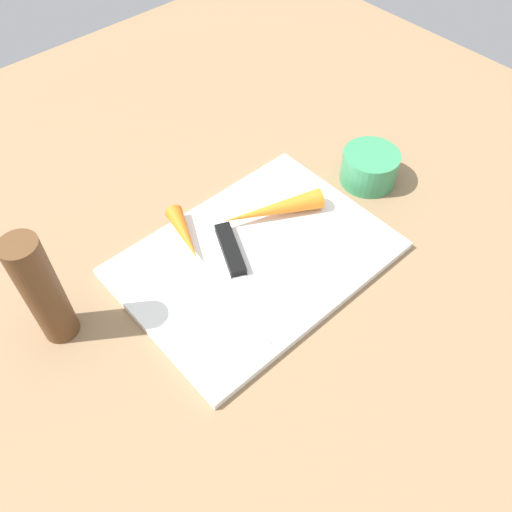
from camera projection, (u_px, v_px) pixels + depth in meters
The scene contains 7 objects.
ground_plane at pixel (256, 261), 0.74m from camera, with size 1.40×1.40×0.00m, color #8C6D4C.
cutting_board at pixel (256, 259), 0.74m from camera, with size 0.36×0.26×0.01m, color white.
knife at pixel (233, 257), 0.72m from camera, with size 0.10×0.19×0.01m.
carrot_short at pixel (185, 234), 0.74m from camera, with size 0.03×0.03×0.10m, color orange.
carrot_long at pixel (272, 210), 0.77m from camera, with size 0.03×0.03×0.15m, color orange.
small_bowl at pixel (369, 167), 0.82m from camera, with size 0.09×0.09×0.05m, color #388C59.
pepper_grinder at pixel (42, 291), 0.61m from camera, with size 0.04×0.04×0.17m, color brown.
Camera 1 is at (-0.31, -0.34, 0.58)m, focal length 37.22 mm.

